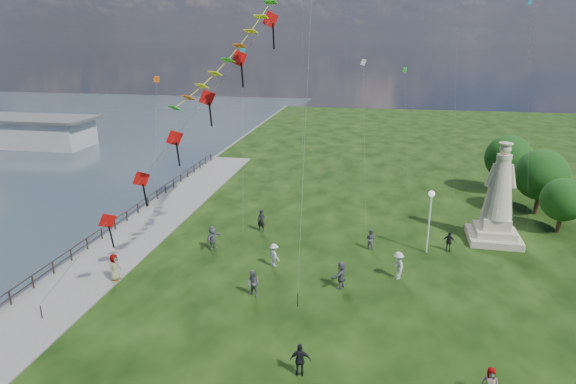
% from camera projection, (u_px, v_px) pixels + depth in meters
% --- Properties ---
extents(waterfront, '(200.00, 200.00, 1.51)m').
position_uv_depth(waterfront, '(108.00, 247.00, 36.91)').
color(waterfront, '#32404B').
rests_on(waterfront, ground).
extents(pier_pavilion, '(30.00, 8.00, 4.40)m').
position_uv_depth(pier_pavilion, '(1.00, 130.00, 73.57)').
color(pier_pavilion, '#A0A09B').
rests_on(pier_pavilion, ground).
extents(statue, '(3.98, 3.98, 7.84)m').
position_uv_depth(statue, '(498.00, 205.00, 37.06)').
color(statue, tan).
rests_on(statue, ground).
extents(lamppost, '(0.45, 0.45, 4.81)m').
position_uv_depth(lamppost, '(430.00, 208.00, 34.78)').
color(lamppost, silver).
rests_on(lamppost, ground).
extents(tree_row, '(5.88, 14.47, 6.03)m').
position_uv_depth(tree_row, '(530.00, 171.00, 44.25)').
color(tree_row, '#382314').
rests_on(tree_row, ground).
extents(person_1, '(0.98, 0.83, 1.73)m').
position_uv_depth(person_1, '(253.00, 284.00, 29.47)').
color(person_1, '#595960').
rests_on(person_1, ground).
extents(person_2, '(1.18, 1.14, 1.68)m').
position_uv_depth(person_2, '(274.00, 255.00, 33.40)').
color(person_2, silver).
rests_on(person_2, ground).
extents(person_3, '(1.05, 0.64, 1.69)m').
position_uv_depth(person_3, '(300.00, 360.00, 22.50)').
color(person_3, black).
rests_on(person_3, ground).
extents(person_4, '(0.78, 0.50, 1.55)m').
position_uv_depth(person_4, '(490.00, 383.00, 21.08)').
color(person_4, '#595960').
rests_on(person_4, ground).
extents(person_5, '(1.23, 1.84, 1.83)m').
position_uv_depth(person_5, '(213.00, 238.00, 36.11)').
color(person_5, '#595960').
rests_on(person_5, ground).
extents(person_6, '(0.74, 0.55, 1.85)m').
position_uv_depth(person_6, '(261.00, 221.00, 39.51)').
color(person_6, black).
rests_on(person_6, ground).
extents(person_7, '(0.91, 0.81, 1.59)m').
position_uv_depth(person_7, '(370.00, 239.00, 36.21)').
color(person_7, '#595960').
rests_on(person_7, ground).
extents(person_8, '(1.00, 1.36, 1.89)m').
position_uv_depth(person_8, '(398.00, 265.00, 31.65)').
color(person_8, silver).
rests_on(person_8, ground).
extents(person_9, '(0.93, 0.55, 1.50)m').
position_uv_depth(person_9, '(449.00, 241.00, 35.88)').
color(person_9, black).
rests_on(person_9, ground).
extents(person_10, '(0.69, 0.96, 1.80)m').
position_uv_depth(person_10, '(115.00, 269.00, 31.33)').
color(person_10, '#595960').
rests_on(person_10, ground).
extents(person_11, '(1.35, 1.84, 1.82)m').
position_uv_depth(person_11, '(341.00, 275.00, 30.48)').
color(person_11, '#595960').
rests_on(person_11, ground).
extents(red_kite_train, '(11.91, 9.35, 16.79)m').
position_uv_depth(red_kite_train, '(188.00, 124.00, 28.08)').
color(red_kite_train, black).
rests_on(red_kite_train, ground).
extents(small_kites, '(31.34, 18.99, 22.97)m').
position_uv_depth(small_kites, '(356.00, 63.00, 42.38)').
color(small_kites, teal).
rests_on(small_kites, ground).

